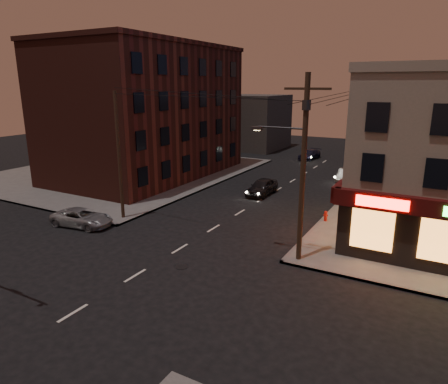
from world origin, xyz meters
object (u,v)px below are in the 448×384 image
Objects in this scene: suv_cross at (82,218)px; fire_hydrant at (326,215)px; sedan_near at (262,187)px; sedan_far at (310,155)px; sedan_mid at (345,175)px.

fire_hydrant is at bearing -66.46° from suv_cross.
sedan_far is at bearing 95.24° from sedan_near.
sedan_near is 19.21m from sedan_far.
sedan_mid is at bearing 97.32° from fire_hydrant.
sedan_mid is at bearing -48.20° from sedan_far.
fire_hydrant is (8.61, -23.87, -0.06)m from sedan_far.
fire_hydrant is (14.65, 8.84, -0.05)m from suv_cross.
fire_hydrant is at bearing -33.64° from sedan_near.
sedan_far is 25.38m from fire_hydrant.
suv_cross is 26.07m from sedan_mid.
fire_hydrant is at bearing -84.42° from sedan_mid.
sedan_far reaches higher than suv_cross.
sedan_far reaches higher than sedan_mid.
sedan_near is 1.18× the size of sedan_mid.
sedan_near is at bearing -36.98° from suv_cross.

